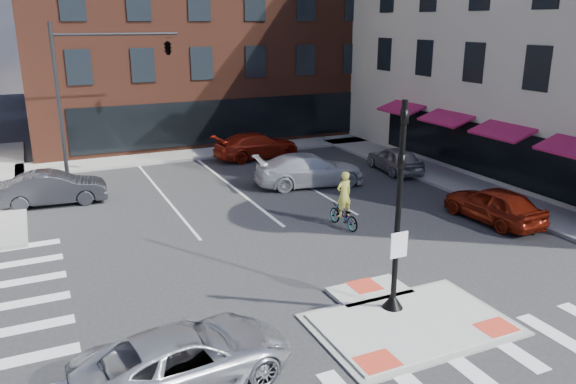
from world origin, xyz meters
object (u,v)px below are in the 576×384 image
white_pickup (309,170)px  bg_car_silver (395,159)px  silver_suv (186,357)px  bg_car_dark (54,188)px  red_sedan (494,204)px  cyclist (344,209)px  bg_car_red (257,146)px

white_pickup → bg_car_silver: 5.52m
silver_suv → bg_car_dark: 15.68m
silver_suv → red_sedan: size_ratio=1.13×
cyclist → bg_car_red: bearing=-101.1°
silver_suv → bg_car_silver: 20.75m
white_pickup → bg_car_red: bearing=11.0°
white_pickup → bg_car_silver: (5.51, 0.41, -0.10)m
silver_suv → bg_car_dark: (-1.99, 15.56, 0.06)m
white_pickup → red_sedan: bearing=-141.9°
bg_car_dark → cyclist: size_ratio=1.98×
silver_suv → bg_car_dark: bg_car_dark is taller
bg_car_silver → cyclist: (-6.99, -6.38, 0.08)m
bg_car_dark → bg_car_red: bearing=-64.3°
red_sedan → bg_car_silver: (1.02, 8.46, -0.05)m
red_sedan → white_pickup: (-4.49, 8.05, 0.05)m
silver_suv → bg_car_silver: size_ratio=1.21×
bg_car_red → cyclist: size_ratio=2.29×
silver_suv → red_sedan: (14.45, 5.37, 0.06)m
white_pickup → bg_car_dark: size_ratio=1.21×
white_pickup → bg_car_silver: bearing=-76.8°
silver_suv → cyclist: bearing=-56.7°
bg_car_red → cyclist: cyclist is taller
red_sedan → bg_car_silver: size_ratio=1.07×
red_sedan → white_pickup: bearing=-63.7°
white_pickup → cyclist: 6.16m
silver_suv → bg_car_red: 22.26m
bg_car_silver → red_sedan: bearing=89.1°
white_pickup → bg_car_dark: 12.14m
red_sedan → bg_car_dark: 19.34m
cyclist → bg_car_dark: bearing=-43.2°
silver_suv → bg_car_red: bg_car_red is taller
red_sedan → bg_car_dark: red_sedan is taller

